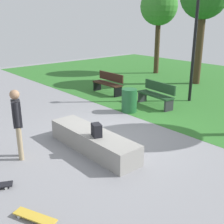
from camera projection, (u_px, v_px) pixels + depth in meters
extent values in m
plane|color=gray|center=(117.00, 136.00, 8.21)|extent=(28.00, 28.00, 0.00)
cube|color=gray|center=(93.00, 141.00, 7.25)|extent=(2.88, 0.72, 0.51)
cube|color=black|center=(97.00, 130.00, 6.83)|extent=(0.33, 0.28, 0.32)
cylinder|color=tan|center=(20.00, 144.00, 6.70)|extent=(0.12, 0.12, 0.83)
cylinder|color=tan|center=(19.00, 140.00, 6.89)|extent=(0.12, 0.12, 0.83)
cube|color=black|center=(17.00, 113.00, 6.57)|extent=(0.37, 0.30, 0.62)
cylinder|color=black|center=(17.00, 115.00, 6.41)|extent=(0.09, 0.09, 0.57)
cylinder|color=black|center=(16.00, 110.00, 6.71)|extent=(0.09, 0.09, 0.57)
sphere|color=#9E7556|center=(14.00, 95.00, 6.43)|extent=(0.22, 0.22, 0.22)
cube|color=gold|center=(35.00, 217.00, 4.76)|extent=(0.81, 0.50, 0.02)
cylinder|color=silver|center=(19.00, 217.00, 4.82)|extent=(0.06, 0.05, 0.06)
cylinder|color=silver|center=(25.00, 211.00, 4.96)|extent=(0.06, 0.05, 0.06)
cylinder|color=silver|center=(52.00, 221.00, 4.73)|extent=(0.06, 0.05, 0.06)
cylinder|color=silver|center=(6.00, 188.00, 5.63)|extent=(0.05, 0.06, 0.06)
cylinder|color=silver|center=(7.00, 184.00, 5.78)|extent=(0.05, 0.06, 0.06)
cube|color=#1E4223|center=(155.00, 95.00, 10.79)|extent=(1.64, 0.61, 0.06)
cube|color=#1E4223|center=(160.00, 87.00, 10.82)|extent=(1.60, 0.23, 0.36)
cube|color=#2D2D33|center=(169.00, 105.00, 10.29)|extent=(0.12, 0.40, 0.45)
cube|color=#2D2D33|center=(142.00, 96.00, 11.44)|extent=(0.12, 0.40, 0.45)
cube|color=#331E14|center=(107.00, 84.00, 12.63)|extent=(1.61, 0.47, 0.06)
cube|color=#331E14|center=(111.00, 77.00, 12.68)|extent=(1.60, 0.09, 0.36)
cube|color=black|center=(118.00, 92.00, 12.17)|extent=(0.09, 0.40, 0.45)
cube|color=black|center=(97.00, 86.00, 13.24)|extent=(0.09, 0.40, 0.45)
cylinder|color=#42301E|center=(199.00, 48.00, 14.13)|extent=(0.35, 0.35, 3.60)
cylinder|color=#42301E|center=(157.00, 46.00, 16.96)|extent=(0.29, 0.29, 3.22)
sphere|color=#387F2D|center=(159.00, 6.00, 16.25)|extent=(2.14, 2.14, 2.14)
cylinder|color=black|center=(194.00, 50.00, 11.01)|extent=(0.12, 0.12, 4.11)
cylinder|color=#1E592D|center=(129.00, 101.00, 10.17)|extent=(0.55, 0.55, 0.84)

